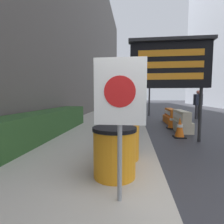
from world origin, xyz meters
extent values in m
plane|color=#2D2D33|center=(0.00, 0.00, 0.00)|extent=(120.00, 120.00, 0.00)
cube|color=#A39E93|center=(-2.05, 0.00, 0.06)|extent=(4.10, 56.00, 0.12)
cube|color=#4C4742|center=(-4.30, 9.80, 7.53)|extent=(0.40, 50.40, 15.05)
cube|color=#284C23|center=(-3.50, 3.47, 0.54)|extent=(0.90, 6.15, 0.83)
cylinder|color=orange|center=(-0.84, 0.86, 0.51)|extent=(0.70, 0.70, 0.78)
cylinder|color=black|center=(-0.84, 0.86, 0.93)|extent=(0.73, 0.73, 0.06)
cylinder|color=orange|center=(-0.76, 1.71, 0.51)|extent=(0.70, 0.70, 0.78)
cylinder|color=black|center=(-0.76, 1.71, 0.93)|extent=(0.73, 0.73, 0.06)
cylinder|color=gray|center=(-0.70, 0.18, 0.82)|extent=(0.06, 0.06, 1.40)
cube|color=white|center=(-0.70, 0.16, 1.52)|extent=(0.64, 0.04, 0.82)
cylinder|color=red|center=(-0.70, 0.13, 1.52)|extent=(0.38, 0.01, 0.38)
cylinder|color=#28282B|center=(-0.41, 3.89, 0.87)|extent=(0.10, 0.10, 1.73)
cylinder|color=#28282B|center=(1.59, 3.89, 0.87)|extent=(0.10, 0.10, 1.73)
cube|color=black|center=(0.59, 3.89, 2.45)|extent=(2.50, 0.24, 1.44)
cube|color=#28282B|center=(0.59, 3.82, 3.22)|extent=(2.62, 0.34, 0.10)
cube|color=orange|center=(0.59, 3.76, 2.81)|extent=(2.00, 0.02, 0.20)
cube|color=orange|center=(0.59, 3.76, 2.45)|extent=(2.00, 0.02, 0.20)
cube|color=orange|center=(0.59, 3.76, 2.09)|extent=(2.00, 0.02, 0.20)
cube|color=beige|center=(1.49, 5.71, 0.21)|extent=(0.56, 1.65, 0.43)
cube|color=beige|center=(1.49, 5.71, 0.64)|extent=(0.34, 1.65, 0.43)
cube|color=white|center=(1.31, 5.71, 0.64)|extent=(0.02, 1.32, 0.21)
cube|color=orange|center=(1.49, 7.81, 0.19)|extent=(0.58, 1.73, 0.39)
cube|color=orange|center=(1.49, 7.81, 0.58)|extent=(0.35, 1.73, 0.39)
cube|color=white|center=(1.31, 7.81, 0.58)|extent=(0.02, 1.38, 0.19)
cube|color=black|center=(1.19, 6.12, 0.02)|extent=(0.41, 0.41, 0.04)
cone|color=orange|center=(1.19, 6.12, 0.39)|extent=(0.33, 0.33, 0.70)
cylinder|color=white|center=(1.19, 6.12, 0.42)|extent=(0.19, 0.19, 0.10)
cube|color=black|center=(1.10, 4.39, 0.02)|extent=(0.41, 0.41, 0.04)
cone|color=orange|center=(1.10, 4.39, 0.39)|extent=(0.33, 0.33, 0.69)
cylinder|color=white|center=(1.10, 4.39, 0.42)|extent=(0.19, 0.19, 0.10)
cube|color=black|center=(1.69, 5.99, 0.02)|extent=(0.38, 0.38, 0.04)
cone|color=orange|center=(1.69, 5.99, 0.36)|extent=(0.31, 0.31, 0.65)
cylinder|color=white|center=(1.69, 5.99, 0.40)|extent=(0.18, 0.18, 0.09)
cylinder|color=#2D2D30|center=(0.63, 11.34, 2.13)|extent=(0.12, 0.12, 4.27)
cube|color=black|center=(0.63, 11.18, 3.85)|extent=(0.28, 0.28, 0.84)
sphere|color=#360605|center=(0.63, 11.03, 4.13)|extent=(0.15, 0.15, 0.15)
sphere|color=#392C06|center=(0.63, 11.03, 3.85)|extent=(0.15, 0.15, 0.15)
sphere|color=green|center=(0.63, 11.03, 3.57)|extent=(0.15, 0.15, 0.15)
cylinder|color=#333338|center=(3.52, 9.92, 0.45)|extent=(0.15, 0.15, 0.89)
cylinder|color=#333338|center=(3.69, 9.92, 0.45)|extent=(0.15, 0.15, 0.89)
cube|color=#232838|center=(3.61, 9.92, 1.24)|extent=(0.54, 0.40, 0.71)
sphere|color=#CA6D5C|center=(3.61, 9.92, 1.72)|extent=(0.25, 0.25, 0.25)
camera|label=1|loc=(-0.54, -1.97, 1.47)|focal=28.00mm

